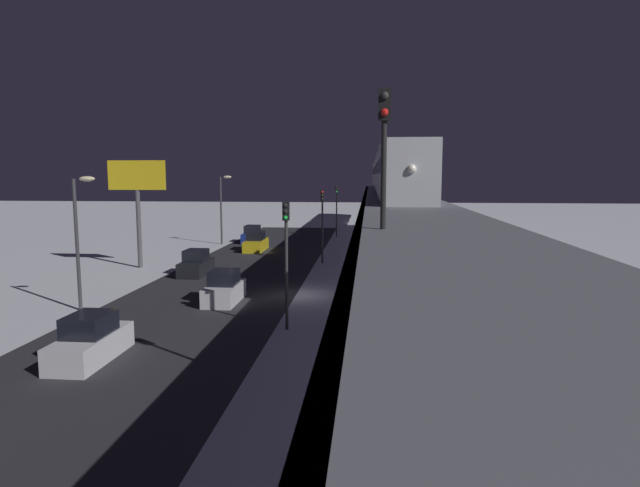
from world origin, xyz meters
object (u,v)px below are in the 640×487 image
object	(u,v)px
rail_signal	(384,134)
traffic_light_mid	(322,216)
sedan_black	(196,265)
sedan_white	(90,341)
sedan_yellow	(256,243)
sedan_blue	(252,235)
traffic_light_near	(286,247)
subway_train	(387,173)
commercial_billboard	(137,186)
traffic_light_far	(337,203)
sedan_white_2	(224,289)

from	to	relation	value
rail_signal	traffic_light_mid	xyz separation A→B (m)	(4.45, -31.04, -4.67)
sedan_black	sedan_white	distance (m)	19.54
sedan_white	sedan_yellow	size ratio (longest dim) A/B	0.94
sedan_black	sedan_blue	bearing A→B (deg)	-90.00
sedan_blue	traffic_light_mid	size ratio (longest dim) A/B	0.67
rail_signal	sedan_white	bearing A→B (deg)	-23.25
sedan_yellow	traffic_light_near	bearing A→B (deg)	104.97
sedan_blue	sedan_yellow	distance (m)	6.87
rail_signal	sedan_black	bearing A→B (deg)	-60.78
subway_train	commercial_billboard	bearing A→B (deg)	44.33
sedan_black	commercial_billboard	xyz separation A→B (m)	(5.72, -2.78, 6.03)
sedan_black	commercial_billboard	size ratio (longest dim) A/B	0.47
sedan_yellow	rail_signal	bearing A→B (deg)	107.29
subway_train	rail_signal	size ratio (longest dim) A/B	18.52
rail_signal	subway_train	bearing A→B (deg)	-91.97
traffic_light_near	traffic_light_far	world-z (taller)	same
sedan_black	traffic_light_far	xyz separation A→B (m)	(-9.30, -27.14, 3.40)
sedan_black	traffic_light_far	size ratio (longest dim) A/B	0.65
sedan_black	commercial_billboard	distance (m)	8.76
sedan_blue	sedan_white	world-z (taller)	same
sedan_white	sedan_white_2	world-z (taller)	same
sedan_blue	traffic_light_near	bearing A→B (deg)	105.01
traffic_light_near	commercial_billboard	distance (m)	22.86
sedan_white_2	subway_train	bearing A→B (deg)	71.42
sedan_blue	sedan_white_2	bearing A→B (deg)	98.96
sedan_blue	sedan_white_2	world-z (taller)	same
commercial_billboard	traffic_light_near	bearing A→B (deg)	131.41
sedan_white	traffic_light_near	bearing A→B (deg)	-145.23
sedan_white	sedan_yellow	distance (m)	33.26
sedan_yellow	sedan_blue	bearing A→B (deg)	-74.81
commercial_billboard	sedan_black	bearing A→B (deg)	154.11
sedan_black	sedan_white_2	distance (m)	9.88
traffic_light_near	traffic_light_far	distance (m)	41.39
sedan_white_2	traffic_light_mid	world-z (taller)	traffic_light_mid
traffic_light_mid	commercial_billboard	world-z (taller)	commercial_billboard
sedan_white_2	traffic_light_far	bearing A→B (deg)	82.54
traffic_light_near	sedan_black	bearing A→B (deg)	-56.87
sedan_yellow	sedan_white_2	world-z (taller)	same
commercial_billboard	sedan_blue	bearing A→B (deg)	-107.95
sedan_black	commercial_billboard	world-z (taller)	commercial_billboard
rail_signal	sedan_white	size ratio (longest dim) A/B	0.91
traffic_light_far	sedan_white_2	bearing A→B (deg)	82.54
rail_signal	sedan_blue	distance (m)	47.77
subway_train	traffic_light_near	xyz separation A→B (m)	(6.10, 37.66, -3.72)
commercial_billboard	traffic_light_far	bearing A→B (deg)	-121.65
sedan_blue	traffic_light_far	distance (m)	11.96
subway_train	traffic_light_near	size ratio (longest dim) A/B	11.57
sedan_black	sedan_yellow	size ratio (longest dim) A/B	0.88
sedan_black	sedan_white	xyz separation A→B (m)	(-1.80, 19.46, 0.00)
rail_signal	traffic_light_far	world-z (taller)	rail_signal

